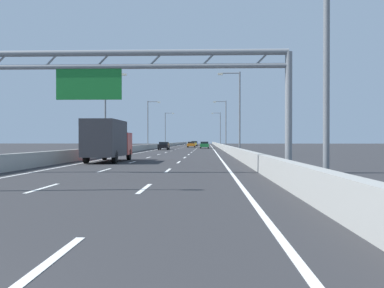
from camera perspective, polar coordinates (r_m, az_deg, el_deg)
name	(u,v)px	position (r m, az deg, el deg)	size (l,w,h in m)	color
ground_plane	(190,147)	(102.35, -0.21, -0.47)	(260.00, 260.00, 0.00)	#2D2D30
lane_dash_left_1	(43,188)	(15.94, -19.37, -5.61)	(0.16, 3.00, 0.01)	white
lane_dash_left_2	(104,170)	(24.51, -11.66, -3.47)	(0.16, 3.00, 0.01)	white
lane_dash_left_3	(132,162)	(33.31, -7.99, -2.42)	(0.16, 3.00, 0.01)	white
lane_dash_left_4	(148,157)	(42.19, -5.87, -1.81)	(0.16, 3.00, 0.01)	white
lane_dash_left_5	(159,154)	(51.11, -4.48, -1.41)	(0.16, 3.00, 0.01)	white
lane_dash_left_6	(166,152)	(60.06, -3.51, -1.13)	(0.16, 3.00, 0.01)	white
lane_dash_left_7	(171,151)	(69.02, -2.79, -0.92)	(0.16, 3.00, 0.01)	white
lane_dash_left_8	(175,150)	(77.99, -2.24, -0.76)	(0.16, 3.00, 0.01)	white
lane_dash_left_9	(179,149)	(86.97, -1.80, -0.63)	(0.16, 3.00, 0.01)	white
lane_dash_left_10	(181,148)	(95.95, -1.44, -0.52)	(0.16, 3.00, 0.01)	white
lane_dash_left_11	(184,147)	(104.93, -1.14, -0.44)	(0.16, 3.00, 0.01)	white
lane_dash_left_12	(185,147)	(113.92, -0.89, -0.37)	(0.16, 3.00, 0.01)	white
lane_dash_left_13	(187,146)	(122.91, -0.68, -0.30)	(0.16, 3.00, 0.01)	white
lane_dash_left_14	(188,146)	(131.89, -0.50, -0.25)	(0.16, 3.00, 0.01)	white
lane_dash_left_15	(190,146)	(140.89, -0.34, -0.20)	(0.16, 3.00, 0.01)	white
lane_dash_left_16	(191,145)	(149.88, -0.20, -0.16)	(0.16, 3.00, 0.01)	white
lane_dash_left_17	(191,145)	(158.87, -0.07, -0.13)	(0.16, 3.00, 0.01)	white
lane_dash_right_0	(48,263)	(6.38, -18.72, -14.83)	(0.16, 3.00, 0.01)	white
lane_dash_right_1	(144,189)	(15.01, -6.40, -5.96)	(0.16, 3.00, 0.01)	white
lane_dash_right_2	(168,170)	(23.92, -3.24, -3.56)	(0.16, 3.00, 0.01)	white
lane_dash_right_3	(179,162)	(32.87, -1.80, -2.46)	(0.16, 3.00, 0.01)	white
lane_dash_right_4	(185,158)	(41.85, -0.98, -1.82)	(0.16, 3.00, 0.01)	white
lane_dash_right_5	(189,154)	(50.83, -0.45, -1.42)	(0.16, 3.00, 0.01)	white
lane_dash_right_6	(191,152)	(59.82, -0.08, -1.13)	(0.16, 3.00, 0.01)	white
lane_dash_right_7	(193,151)	(68.81, 0.20, -0.92)	(0.16, 3.00, 0.01)	white
lane_dash_right_8	(195,150)	(77.81, 0.41, -0.76)	(0.16, 3.00, 0.01)	white
lane_dash_right_9	(196,149)	(86.80, 0.57, -0.63)	(0.16, 3.00, 0.01)	white
lane_dash_right_10	(197,148)	(95.80, 0.71, -0.53)	(0.16, 3.00, 0.01)	white
lane_dash_right_11	(198,147)	(104.79, 0.82, -0.44)	(0.16, 3.00, 0.01)	white
lane_dash_right_12	(199,147)	(113.79, 0.92, -0.37)	(0.16, 3.00, 0.01)	white
lane_dash_right_13	(199,146)	(122.79, 1.00, -0.31)	(0.16, 3.00, 0.01)	white
lane_dash_right_14	(200,146)	(131.79, 1.07, -0.25)	(0.16, 3.00, 0.01)	white
lane_dash_right_15	(200,146)	(140.78, 1.13, -0.20)	(0.16, 3.00, 0.01)	white
lane_dash_right_16	(201,145)	(149.78, 1.18, -0.16)	(0.16, 3.00, 0.01)	white
lane_dash_right_17	(201,145)	(158.78, 1.23, -0.13)	(0.16, 3.00, 0.01)	white
edge_line_left	(164,148)	(90.74, -3.82, -0.58)	(0.16, 176.00, 0.01)	white
edge_line_right	(213,148)	(90.28, 2.82, -0.59)	(0.16, 176.00, 0.01)	white
barrier_left	(166,145)	(112.79, -3.52, -0.14)	(0.45, 220.00, 0.95)	#9E9E99
barrier_right	(218,145)	(112.30, 3.50, -0.14)	(0.45, 220.00, 0.95)	#9E9E99
sign_gantry	(124,79)	(22.39, -9.07, 8.60)	(16.64, 0.36, 6.36)	gray
streetlamp_right_near	(319,21)	(14.29, 16.67, 15.50)	(2.58, 0.28, 9.50)	slate
streetlamp_left_mid	(107,108)	(49.89, -11.30, 4.73)	(2.58, 0.28, 9.50)	slate
streetlamp_right_mid	(238,108)	(48.69, 6.13, 4.85)	(2.58, 0.28, 9.50)	slate
streetlamp_left_far	(149,122)	(84.35, -5.79, 3.00)	(2.58, 0.28, 9.50)	slate
streetlamp_right_far	(225,122)	(83.64, 4.41, 3.02)	(2.58, 0.28, 9.50)	slate
streetlamp_left_distant	(166,127)	(119.17, -3.50, 2.26)	(2.58, 0.28, 9.50)	slate
streetlamp_right_distant	(219,127)	(118.66, 3.70, 2.27)	(2.58, 0.28, 9.50)	slate
black_car	(164,146)	(76.94, -3.80, -0.23)	(1.80, 4.21, 1.42)	black
orange_car	(191,144)	(103.73, -0.10, -0.05)	(1.88, 4.65, 1.38)	orange
blue_car	(195,143)	(136.94, 0.39, 0.09)	(1.72, 4.39, 1.49)	#2347AD
green_car	(204,145)	(89.38, 1.69, -0.12)	(1.81, 4.18, 1.44)	#1E7A38
yellow_car	(194,143)	(129.43, 0.27, 0.07)	(1.72, 4.33, 1.50)	yellow
box_truck	(108,140)	(33.96, -11.26, 0.55)	(2.39, 7.90, 3.24)	#B21E19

